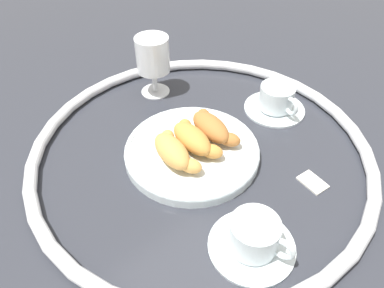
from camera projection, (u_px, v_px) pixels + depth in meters
ground_plane at (201, 152)px, 0.71m from camera, size 2.20×2.20×0.00m
table_chrome_rim at (201, 148)px, 0.70m from camera, size 0.66×0.66×0.02m
pastry_plate at (192, 151)px, 0.70m from camera, size 0.26×0.26×0.02m
croissant_large at (173, 151)px, 0.65m from camera, size 0.13×0.08×0.04m
croissant_small at (193, 139)px, 0.68m from camera, size 0.14×0.07×0.04m
croissant_extra at (212, 127)px, 0.70m from camera, size 0.14×0.08×0.04m
coffee_cup_near at (276, 100)px, 0.80m from camera, size 0.14×0.14×0.06m
coffee_cup_far at (254, 238)px, 0.54m from camera, size 0.14×0.14×0.06m
juice_glass_left at (153, 57)px, 0.80m from camera, size 0.08×0.08×0.14m
sugar_packet at (313, 182)px, 0.65m from camera, size 0.05×0.04×0.01m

